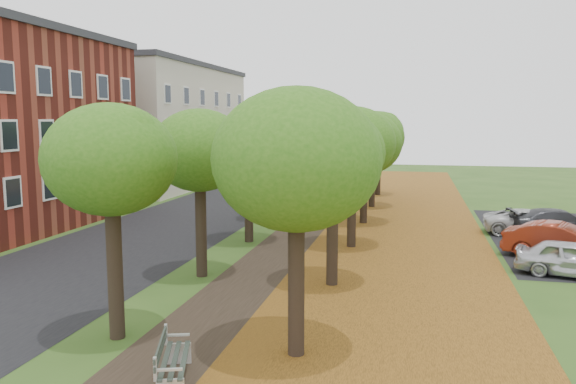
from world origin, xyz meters
The scene contains 12 objects.
ground centered at (0.00, 0.00, 0.00)m, with size 120.00×120.00×0.00m, color #2D4C19.
street_asphalt centered at (-7.50, 15.00, 0.00)m, with size 8.00×70.00×0.01m, color black.
footpath centered at (0.00, 15.00, 0.00)m, with size 3.20×70.00×0.01m, color black.
leaf_verge centered at (5.00, 15.00, 0.01)m, with size 7.50×70.00×0.01m, color #945C1B.
tree_row_west centered at (-2.20, 15.00, 4.46)m, with size 3.70×33.70×6.07m.
tree_row_east centered at (2.60, 15.00, 4.46)m, with size 3.70×33.70×6.07m.
building_cream centered at (-17.00, 33.00, 5.21)m, with size 10.30×20.30×10.40m.
bench centered at (0.26, -2.02, 0.50)m, with size 1.18×2.09×0.95m.
car_silver centered at (11.00, 8.93, 0.66)m, with size 1.57×3.90×1.33m, color silver.
car_red centered at (11.24, 11.57, 0.74)m, with size 1.57×4.49×1.48m, color maroon.
car_grey centered at (12.24, 16.35, 0.68)m, with size 1.91×4.70×1.36m, color #343539.
car_white centered at (11.01, 16.66, 0.62)m, with size 2.07×4.48×1.25m, color silver.
Camera 1 is at (5.30, -12.79, 5.69)m, focal length 35.00 mm.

